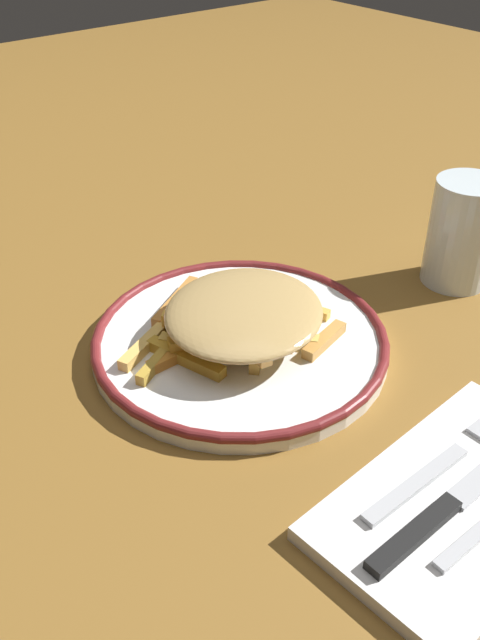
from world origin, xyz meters
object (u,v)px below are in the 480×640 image
plate (240,341)px  water_glass (462,233)px  knife (450,504)px  fork (445,462)px  fries_heap (240,317)px  napkin (463,500)px

plate → water_glass: 0.28m
knife → fork: bearing=132.8°
fries_heap → water_glass: size_ratio=1.88×
fork → knife: (0.03, -0.03, 0.00)m
fries_heap → plate: bearing=124.0°
napkin → knife: knife is taller
knife → water_glass: (-0.21, 0.28, 0.04)m
water_glass → plate: bearing=-100.4°
plate → napkin: 0.25m
plate → fries_heap: (0.00, -0.00, 0.03)m
fries_heap → fork: (0.22, 0.02, -0.02)m
fries_heap → fork: fries_heap is taller
fork → water_glass: water_glass is taller
fries_heap → water_glass: water_glass is taller
fork → water_glass: 0.31m
plate → fries_heap: fries_heap is taller
plate → napkin: size_ratio=1.22×
plate → fries_heap: bearing=-56.0°
napkin → fork: (-0.03, 0.01, 0.01)m
fork → water_glass: bearing=125.6°
napkin → water_glass: bearing=128.4°
fries_heap → knife: bearing=-2.2°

